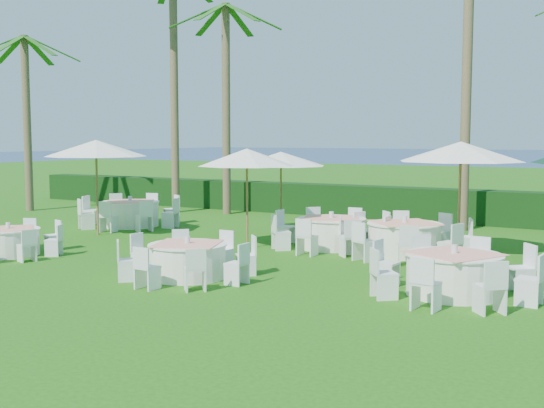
% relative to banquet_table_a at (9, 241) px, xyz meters
% --- Properties ---
extents(ground, '(120.00, 120.00, 0.00)m').
position_rel_banquet_table_a_xyz_m(ground, '(5.28, 0.46, -0.37)').
color(ground, '#1E570E').
rests_on(ground, ground).
extents(hedge, '(34.00, 1.00, 1.20)m').
position_rel_banquet_table_a_xyz_m(hedge, '(5.28, 12.46, 0.23)').
color(hedge, black).
rests_on(hedge, ground).
extents(banquet_table_a, '(2.73, 2.73, 0.85)m').
position_rel_banquet_table_a_xyz_m(banquet_table_a, '(0.00, 0.00, 0.00)').
color(banquet_table_a, white).
rests_on(banquet_table_a, ground).
extents(banquet_table_b, '(2.99, 2.99, 0.91)m').
position_rel_banquet_table_a_xyz_m(banquet_table_b, '(5.74, 0.01, 0.03)').
color(banquet_table_b, white).
rests_on(banquet_table_b, ground).
extents(banquet_table_c, '(3.28, 3.28, 0.98)m').
position_rel_banquet_table_a_xyz_m(banquet_table_c, '(11.18, 1.25, 0.06)').
color(banquet_table_c, white).
rests_on(banquet_table_c, ground).
extents(banquet_table_d, '(3.46, 3.46, 1.04)m').
position_rel_banquet_table_a_xyz_m(banquet_table_d, '(-1.17, 5.97, 0.09)').
color(banquet_table_d, white).
rests_on(banquet_table_d, ground).
extents(banquet_table_e, '(3.32, 3.32, 1.00)m').
position_rel_banquet_table_a_xyz_m(banquet_table_e, '(6.73, 5.25, 0.07)').
color(banquet_table_e, white).
rests_on(banquet_table_e, ground).
extents(banquet_table_f, '(3.28, 3.28, 1.01)m').
position_rel_banquet_table_a_xyz_m(banquet_table_f, '(8.87, 5.13, 0.08)').
color(banquet_table_f, white).
rests_on(banquet_table_f, ground).
extents(umbrella_a, '(3.10, 3.10, 2.96)m').
position_rel_banquet_table_a_xyz_m(umbrella_a, '(-0.61, 3.85, 2.33)').
color(umbrella_a, brown).
rests_on(umbrella_a, ground).
extents(umbrella_b, '(2.68, 2.68, 2.74)m').
position_rel_banquet_table_a_xyz_m(umbrella_b, '(4.81, 3.94, 2.13)').
color(umbrella_b, brown).
rests_on(umbrella_b, ground).
extents(umbrella_c, '(2.89, 2.89, 2.58)m').
position_rel_banquet_table_a_xyz_m(umbrella_c, '(4.10, 7.11, 1.99)').
color(umbrella_c, brown).
rests_on(umbrella_c, ground).
extents(umbrella_d, '(3.20, 3.20, 2.93)m').
position_rel_banquet_table_a_xyz_m(umbrella_d, '(10.10, 5.73, 2.31)').
color(umbrella_d, brown).
rests_on(umbrella_d, ground).
extents(palm_a, '(4.18, 4.39, 9.68)m').
position_rel_banquet_table_a_xyz_m(palm_a, '(-2.55, 10.26, 4.94)').
color(palm_a, brown).
rests_on(palm_a, ground).
extents(palm_b, '(4.11, 4.40, 8.22)m').
position_rel_banquet_table_a_xyz_m(palm_b, '(-0.40, 10.78, 4.19)').
color(palm_b, brown).
rests_on(palm_b, ground).
extents(palm_c, '(4.37, 4.24, 11.64)m').
position_rel_banquet_table_a_xyz_m(palm_c, '(8.99, 10.60, 5.94)').
color(palm_c, brown).
rests_on(palm_c, ground).
extents(palm_f, '(4.37, 4.24, 7.18)m').
position_rel_banquet_table_a_xyz_m(palm_f, '(-8.19, 7.71, 3.65)').
color(palm_f, brown).
rests_on(palm_f, ground).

